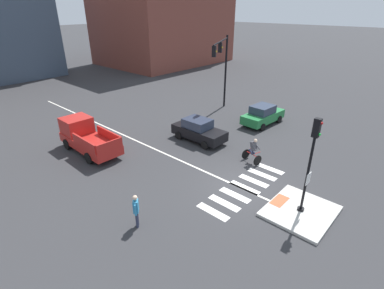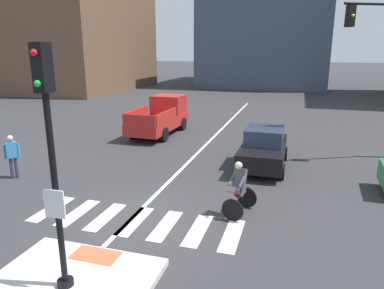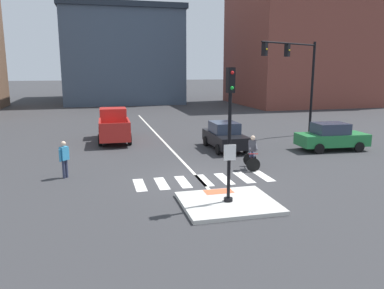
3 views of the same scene
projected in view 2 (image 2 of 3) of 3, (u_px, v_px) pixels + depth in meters
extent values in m
plane|color=#333335|center=(137.00, 219.00, 10.14)|extent=(300.00, 300.00, 0.00)
cube|color=beige|center=(66.00, 288.00, 7.06)|extent=(3.32, 2.90, 0.15)
cube|color=#DB5B38|center=(95.00, 255.00, 8.06)|extent=(1.10, 0.60, 0.01)
cylinder|color=black|center=(66.00, 282.00, 7.02)|extent=(0.32, 0.32, 0.12)
cylinder|color=black|center=(56.00, 193.00, 6.53)|extent=(0.12, 0.12, 3.72)
cube|color=white|center=(54.00, 204.00, 6.51)|extent=(0.44, 0.03, 0.56)
cube|color=black|center=(42.00, 68.00, 5.94)|extent=(0.24, 0.28, 0.84)
sphere|color=red|center=(34.00, 53.00, 5.72)|extent=(0.12, 0.12, 0.12)
sphere|color=green|center=(38.00, 84.00, 5.85)|extent=(0.12, 0.12, 0.12)
cube|color=silver|center=(52.00, 209.00, 10.77)|extent=(0.44, 1.80, 0.01)
cube|color=silver|center=(78.00, 213.00, 10.51)|extent=(0.44, 1.80, 0.01)
cube|color=silver|center=(106.00, 217.00, 10.26)|extent=(0.44, 1.80, 0.01)
cube|color=silver|center=(135.00, 221.00, 10.00)|extent=(0.44, 1.80, 0.01)
cube|color=silver|center=(166.00, 225.00, 9.74)|extent=(0.44, 1.80, 0.01)
cube|color=silver|center=(198.00, 230.00, 9.48)|extent=(0.44, 1.80, 0.01)
cube|color=silver|center=(232.00, 235.00, 9.22)|extent=(0.44, 1.80, 0.01)
cube|color=silver|center=(212.00, 138.00, 19.43)|extent=(0.14, 28.00, 0.01)
cube|color=black|center=(350.00, 16.00, 13.34)|extent=(0.37, 0.38, 0.80)
sphere|color=gold|center=(353.00, 16.00, 13.18)|extent=(0.12, 0.12, 0.12)
cube|color=#3D4C60|center=(267.00, 40.00, 50.45)|extent=(15.86, 21.30, 12.38)
cube|color=brown|center=(64.00, 10.00, 42.76)|extent=(16.44, 18.23, 18.97)
cube|color=black|center=(263.00, 152.00, 14.51)|extent=(1.71, 4.11, 0.70)
cube|color=#2D384C|center=(265.00, 135.00, 14.47)|extent=(1.49, 1.90, 0.64)
cylinder|color=black|center=(282.00, 172.00, 13.19)|extent=(0.18, 0.60, 0.60)
cylinder|color=black|center=(238.00, 167.00, 13.66)|extent=(0.18, 0.60, 0.60)
cylinder|color=black|center=(285.00, 153.00, 15.54)|extent=(0.18, 0.60, 0.60)
cylinder|color=black|center=(247.00, 150.00, 16.01)|extent=(0.18, 0.60, 0.60)
cube|color=red|center=(159.00, 123.00, 20.14)|extent=(2.01, 5.14, 0.60)
cube|color=red|center=(169.00, 104.00, 21.40)|extent=(1.84, 1.74, 1.10)
cube|color=#2D384C|center=(173.00, 101.00, 22.14)|extent=(1.62, 0.11, 0.60)
cube|color=red|center=(136.00, 115.00, 19.31)|extent=(0.18, 2.81, 0.60)
cube|color=red|center=(166.00, 117.00, 18.79)|extent=(0.18, 2.81, 0.60)
cube|color=red|center=(139.00, 121.00, 17.69)|extent=(1.80, 0.14, 0.60)
cylinder|color=black|center=(155.00, 122.00, 21.95)|extent=(0.26, 0.76, 0.76)
cylinder|color=black|center=(183.00, 124.00, 21.41)|extent=(0.26, 0.76, 0.76)
cylinder|color=black|center=(133.00, 132.00, 19.20)|extent=(0.26, 0.76, 0.76)
cylinder|color=black|center=(164.00, 135.00, 18.66)|extent=(0.26, 0.76, 0.76)
cylinder|color=black|center=(232.00, 210.00, 9.93)|extent=(0.65, 0.20, 0.66)
cylinder|color=black|center=(247.00, 197.00, 10.80)|extent=(0.65, 0.20, 0.66)
cylinder|color=#B21E1E|center=(240.00, 197.00, 10.31)|extent=(0.26, 0.88, 0.05)
cylinder|color=#B21E1E|center=(243.00, 189.00, 10.41)|extent=(0.04, 0.04, 0.30)
cylinder|color=#B21E1E|center=(234.00, 192.00, 9.84)|extent=(0.44, 0.14, 0.04)
cylinder|color=#2D334C|center=(243.00, 191.00, 10.24)|extent=(0.21, 0.41, 0.33)
cylinder|color=#2D334C|center=(238.00, 190.00, 10.32)|extent=(0.21, 0.41, 0.33)
cube|color=#3F3F47|center=(240.00, 178.00, 10.08)|extent=(0.42, 0.45, 0.60)
sphere|color=beige|center=(239.00, 165.00, 9.88)|extent=(0.22, 0.22, 0.22)
cylinder|color=#3F3F47|center=(242.00, 181.00, 9.86)|extent=(0.19, 0.46, 0.31)
cylinder|color=#3F3F47|center=(232.00, 179.00, 10.01)|extent=(0.19, 0.46, 0.31)
cylinder|color=#2D334C|center=(16.00, 167.00, 13.31)|extent=(0.12, 0.12, 0.82)
cylinder|color=#2D334C|center=(12.00, 168.00, 13.23)|extent=(0.12, 0.12, 0.82)
cube|color=#338CBF|center=(12.00, 150.00, 13.09)|extent=(0.41, 0.41, 0.60)
cylinder|color=#338CBF|center=(19.00, 150.00, 13.21)|extent=(0.09, 0.09, 0.56)
cylinder|color=#338CBF|center=(5.00, 152.00, 12.99)|extent=(0.09, 0.09, 0.56)
sphere|color=beige|center=(10.00, 138.00, 12.97)|extent=(0.22, 0.22, 0.22)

